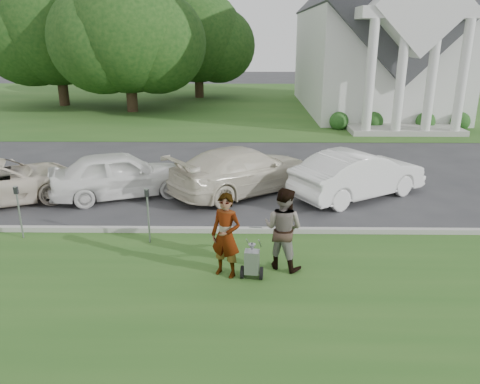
{
  "coord_description": "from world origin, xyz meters",
  "views": [
    {
      "loc": [
        0.14,
        -11.38,
        5.22
      ],
      "look_at": [
        -0.02,
        0.0,
        1.38
      ],
      "focal_mm": 35.0,
      "sensor_mm": 36.0,
      "label": 1
    }
  ],
  "objects_px": {
    "parking_meter_near": "(148,209)",
    "car_c": "(244,170)",
    "tree_left": "(127,36)",
    "car_d": "(359,174)",
    "parking_meter_far": "(18,206)",
    "person_right": "(283,229)",
    "striping_cart": "(252,262)",
    "tree_back": "(198,41)",
    "car_a": "(1,181)",
    "church": "(375,24)",
    "person_left": "(226,236)",
    "car_b": "(120,174)",
    "tree_far": "(56,28)"
  },
  "relations": [
    {
      "from": "person_right",
      "to": "car_c",
      "type": "relative_size",
      "value": 0.36
    },
    {
      "from": "tree_far",
      "to": "car_c",
      "type": "xyz_separation_m",
      "value": [
        14.07,
        -20.85,
        -4.91
      ]
    },
    {
      "from": "tree_left",
      "to": "car_d",
      "type": "bearing_deg",
      "value": -56.99
    },
    {
      "from": "person_right",
      "to": "car_d",
      "type": "bearing_deg",
      "value": -90.87
    },
    {
      "from": "church",
      "to": "striping_cart",
      "type": "relative_size",
      "value": 23.57
    },
    {
      "from": "tree_back",
      "to": "parking_meter_near",
      "type": "bearing_deg",
      "value": -86.94
    },
    {
      "from": "striping_cart",
      "to": "tree_back",
      "type": "bearing_deg",
      "value": 104.2
    },
    {
      "from": "car_b",
      "to": "car_c",
      "type": "height_order",
      "value": "car_c"
    },
    {
      "from": "tree_back",
      "to": "car_d",
      "type": "height_order",
      "value": "tree_back"
    },
    {
      "from": "tree_left",
      "to": "parking_meter_far",
      "type": "bearing_deg",
      "value": -84.44
    },
    {
      "from": "person_right",
      "to": "parking_meter_near",
      "type": "height_order",
      "value": "person_right"
    },
    {
      "from": "person_left",
      "to": "car_b",
      "type": "relative_size",
      "value": 0.43
    },
    {
      "from": "parking_meter_near",
      "to": "car_a",
      "type": "distance_m",
      "value": 6.28
    },
    {
      "from": "person_left",
      "to": "tree_far",
      "type": "bearing_deg",
      "value": 143.25
    },
    {
      "from": "person_left",
      "to": "person_right",
      "type": "relative_size",
      "value": 0.99
    },
    {
      "from": "tree_far",
      "to": "parking_meter_far",
      "type": "height_order",
      "value": "tree_far"
    },
    {
      "from": "parking_meter_far",
      "to": "car_c",
      "type": "height_order",
      "value": "car_c"
    },
    {
      "from": "car_c",
      "to": "car_d",
      "type": "distance_m",
      "value": 3.86
    },
    {
      "from": "parking_meter_near",
      "to": "car_c",
      "type": "height_order",
      "value": "car_c"
    },
    {
      "from": "tree_far",
      "to": "person_left",
      "type": "distance_m",
      "value": 30.51
    },
    {
      "from": "car_c",
      "to": "car_b",
      "type": "bearing_deg",
      "value": 59.68
    },
    {
      "from": "parking_meter_near",
      "to": "car_d",
      "type": "height_order",
      "value": "car_d"
    },
    {
      "from": "parking_meter_far",
      "to": "church",
      "type": "bearing_deg",
      "value": 57.11
    },
    {
      "from": "tree_left",
      "to": "person_right",
      "type": "bearing_deg",
      "value": -69.0
    },
    {
      "from": "person_right",
      "to": "car_c",
      "type": "height_order",
      "value": "person_right"
    },
    {
      "from": "tree_far",
      "to": "church",
      "type": "bearing_deg",
      "value": -4.66
    },
    {
      "from": "tree_left",
      "to": "car_a",
      "type": "height_order",
      "value": "tree_left"
    },
    {
      "from": "tree_left",
      "to": "tree_back",
      "type": "bearing_deg",
      "value": 63.43
    },
    {
      "from": "car_b",
      "to": "car_c",
      "type": "distance_m",
      "value": 4.19
    },
    {
      "from": "tree_back",
      "to": "car_d",
      "type": "relative_size",
      "value": 2.0
    },
    {
      "from": "tree_back",
      "to": "car_a",
      "type": "xyz_separation_m",
      "value": [
        -3.83,
        -27.0,
        -4.02
      ]
    },
    {
      "from": "person_right",
      "to": "car_d",
      "type": "relative_size",
      "value": 0.41
    },
    {
      "from": "tree_back",
      "to": "car_a",
      "type": "bearing_deg",
      "value": -98.06
    },
    {
      "from": "striping_cart",
      "to": "parking_meter_near",
      "type": "xyz_separation_m",
      "value": [
        -2.67,
        1.85,
        0.56
      ]
    },
    {
      "from": "tree_back",
      "to": "tree_far",
      "type": "bearing_deg",
      "value": -153.44
    },
    {
      "from": "person_left",
      "to": "car_a",
      "type": "distance_m",
      "value": 8.95
    },
    {
      "from": "person_left",
      "to": "car_d",
      "type": "distance_m",
      "value": 6.95
    },
    {
      "from": "striping_cart",
      "to": "car_d",
      "type": "relative_size",
      "value": 0.21
    },
    {
      "from": "car_d",
      "to": "church",
      "type": "bearing_deg",
      "value": -46.48
    },
    {
      "from": "tree_back",
      "to": "striping_cart",
      "type": "height_order",
      "value": "tree_back"
    },
    {
      "from": "person_right",
      "to": "tree_left",
      "type": "bearing_deg",
      "value": -40.37
    },
    {
      "from": "tree_left",
      "to": "person_left",
      "type": "height_order",
      "value": "tree_left"
    },
    {
      "from": "parking_meter_near",
      "to": "car_c",
      "type": "bearing_deg",
      "value": 60.13
    },
    {
      "from": "car_a",
      "to": "church",
      "type": "bearing_deg",
      "value": -65.34
    },
    {
      "from": "striping_cart",
      "to": "parking_meter_near",
      "type": "distance_m",
      "value": 3.3
    },
    {
      "from": "car_b",
      "to": "car_c",
      "type": "xyz_separation_m",
      "value": [
        4.15,
        0.54,
        0.01
      ]
    },
    {
      "from": "church",
      "to": "person_left",
      "type": "height_order",
      "value": "church"
    },
    {
      "from": "tree_back",
      "to": "parking_meter_far",
      "type": "bearing_deg",
      "value": -93.58
    },
    {
      "from": "person_left",
      "to": "parking_meter_far",
      "type": "xyz_separation_m",
      "value": [
        -5.57,
        1.96,
        -0.04
      ]
    },
    {
      "from": "person_right",
      "to": "parking_meter_near",
      "type": "distance_m",
      "value": 3.63
    }
  ]
}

